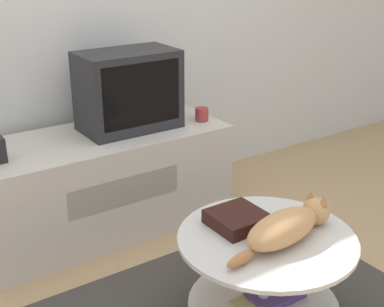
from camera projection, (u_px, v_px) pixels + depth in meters
The scene contains 6 objects.
tv_stand at pixel (102, 182), 2.97m from camera, with size 1.39×0.57×0.56m.
tv at pixel (128, 90), 2.90m from camera, with size 0.53×0.31×0.43m.
mug at pixel (202, 114), 3.08m from camera, with size 0.08×0.08×0.08m.
coffee_table at pixel (265, 271), 2.16m from camera, with size 0.71×0.71×0.43m.
dvd_box at pixel (237, 219), 2.17m from camera, with size 0.21×0.21×0.06m.
cat at pixel (288, 226), 2.06m from camera, with size 0.58×0.21×0.14m.
Camera 1 is at (-1.21, -1.42, 1.54)m, focal length 50.00 mm.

